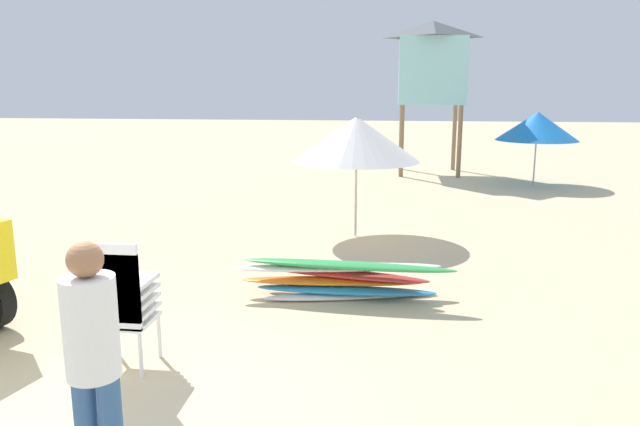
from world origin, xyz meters
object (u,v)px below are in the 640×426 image
(surfboard_pile, at_px, (342,278))
(beach_umbrella_left, at_px, (537,126))
(lifeguard_near_center, at_px, (93,354))
(lifeguard_tower, at_px, (432,63))
(beach_umbrella_mid, at_px, (357,139))
(stacked_plastic_chairs, at_px, (119,296))

(surfboard_pile, distance_m, beach_umbrella_left, 9.92)
(surfboard_pile, bearing_deg, lifeguard_near_center, -107.84)
(lifeguard_near_center, height_order, lifeguard_tower, lifeguard_tower)
(lifeguard_tower, bearing_deg, beach_umbrella_mid, -101.76)
(beach_umbrella_left, bearing_deg, lifeguard_near_center, -112.77)
(stacked_plastic_chairs, height_order, beach_umbrella_mid, beach_umbrella_mid)
(surfboard_pile, relative_size, lifeguard_near_center, 1.64)
(stacked_plastic_chairs, distance_m, lifeguard_tower, 13.47)
(surfboard_pile, height_order, lifeguard_tower, lifeguard_tower)
(surfboard_pile, height_order, lifeguard_near_center, lifeguard_near_center)
(lifeguard_tower, height_order, beach_umbrella_left, lifeguard_tower)
(beach_umbrella_left, distance_m, beach_umbrella_mid, 7.19)
(lifeguard_tower, distance_m, beach_umbrella_mid, 7.96)
(lifeguard_near_center, xyz_separation_m, lifeguard_tower, (2.73, 14.39, 2.17))
(lifeguard_tower, height_order, beach_umbrella_mid, lifeguard_tower)
(stacked_plastic_chairs, xyz_separation_m, beach_umbrella_mid, (1.72, 5.17, 0.93))
(beach_umbrella_left, relative_size, beach_umbrella_mid, 0.97)
(lifeguard_tower, relative_size, beach_umbrella_left, 2.08)
(stacked_plastic_chairs, height_order, lifeguard_near_center, lifeguard_near_center)
(stacked_plastic_chairs, height_order, surfboard_pile, stacked_plastic_chairs)
(beach_umbrella_mid, bearing_deg, beach_umbrella_left, 54.73)
(beach_umbrella_mid, bearing_deg, lifeguard_near_center, -99.59)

